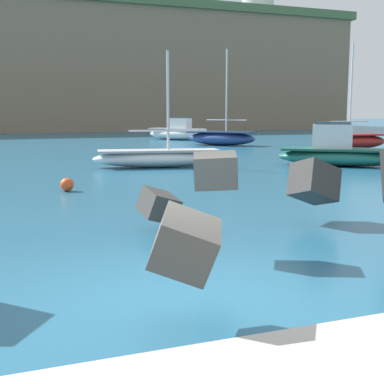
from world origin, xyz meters
The scene contains 9 objects.
ground_plane centered at (0.00, 0.00, 0.00)m, with size 400.00×400.00×0.00m, color #235B7A.
boat_near_centre centered at (14.41, 31.52, 0.61)m, with size 5.35×5.66×7.39m.
boat_mid_centre centered at (4.85, 17.12, 0.46)m, with size 6.35×2.80×5.35m.
boat_mid_right centered at (13.91, 40.70, 0.73)m, with size 5.16×5.80×2.16m.
boat_far_left centered at (21.38, 24.19, 0.59)m, with size 5.54×2.38×7.29m.
boat_far_centre centered at (13.15, 14.56, 0.65)m, with size 6.07×5.32×2.11m.
mooring_buoy_inner centered at (-0.21, 10.76, 0.22)m, with size 0.44×0.44×0.44m.
headland_bluff centered at (12.25, 81.96, 9.03)m, with size 77.50×37.89×18.02m.
station_building_central centered at (21.35, 85.35, 20.93)m, with size 6.63×7.16×5.79m.
Camera 1 is at (-2.33, -6.38, 2.51)m, focal length 48.91 mm.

